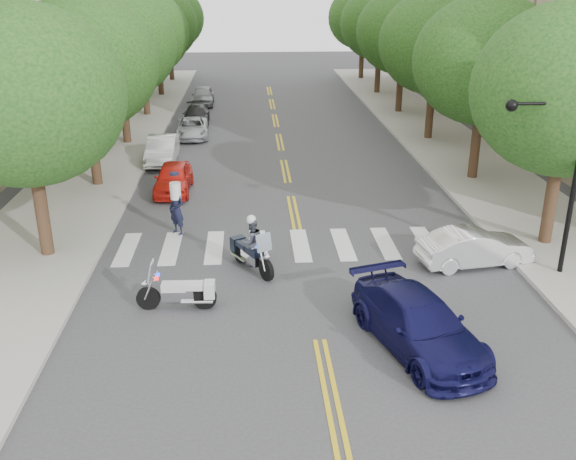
{
  "coord_description": "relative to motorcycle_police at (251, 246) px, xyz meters",
  "views": [
    {
      "loc": [
        -1.74,
        -14.76,
        9.07
      ],
      "look_at": [
        -0.56,
        4.76,
        1.3
      ],
      "focal_mm": 40.0,
      "sensor_mm": 36.0,
      "label": 1
    }
  ],
  "objects": [
    {
      "name": "traffic_signal_pole",
      "position": [
        9.5,
        -1.05,
        2.86
      ],
      "size": [
        2.82,
        0.42,
        6.0
      ],
      "color": "black",
      "rests_on": "ground"
    },
    {
      "name": "tree_l_4",
      "position": [
        -7.02,
        33.45,
        4.69
      ],
      "size": [
        6.4,
        6.4,
        8.45
      ],
      "color": "#382316",
      "rests_on": "ground"
    },
    {
      "name": "sidewalk_right",
      "position": [
        11.28,
        17.45,
        -0.79
      ],
      "size": [
        5.0,
        60.0,
        0.15
      ],
      "primitive_type": "cube",
      "color": "#9E9991",
      "rests_on": "ground"
    },
    {
      "name": "motorcycle_police",
      "position": [
        0.0,
        0.0,
        0.0
      ],
      "size": [
        1.43,
        2.18,
        1.95
      ],
      "rotation": [
        0.0,
        0.0,
        3.66
      ],
      "color": "black",
      "rests_on": "ground"
    },
    {
      "name": "sedan_blue",
      "position": [
        4.28,
        -5.05,
        -0.15
      ],
      "size": [
        3.35,
        5.27,
        1.42
      ],
      "primitive_type": "imported",
      "rotation": [
        0.0,
        0.0,
        0.3
      ],
      "color": "#0E0E3B",
      "rests_on": "ground"
    },
    {
      "name": "tree_r_2",
      "position": [
        10.58,
        17.45,
        4.69
      ],
      "size": [
        6.4,
        6.4,
        8.45
      ],
      "color": "#382316",
      "rests_on": "ground"
    },
    {
      "name": "ground",
      "position": [
        1.78,
        -4.55,
        -0.86
      ],
      "size": [
        140.0,
        140.0,
        0.0
      ],
      "primitive_type": "plane",
      "color": "#38383A",
      "rests_on": "ground"
    },
    {
      "name": "tree_r_1",
      "position": [
        10.58,
        9.45,
        4.69
      ],
      "size": [
        6.4,
        6.4,
        8.45
      ],
      "color": "#382316",
      "rests_on": "ground"
    },
    {
      "name": "parked_car_b",
      "position": [
        -4.52,
        13.45,
        -0.18
      ],
      "size": [
        1.5,
        4.16,
        1.36
      ],
      "primitive_type": "imported",
      "rotation": [
        0.0,
        0.0,
        0.01
      ],
      "color": "silver",
      "rests_on": "ground"
    },
    {
      "name": "tree_l_1",
      "position": [
        -7.02,
        9.45,
        4.69
      ],
      "size": [
        6.4,
        6.4,
        8.45
      ],
      "color": "#382316",
      "rests_on": "ground"
    },
    {
      "name": "tree_r_5",
      "position": [
        10.58,
        41.45,
        4.69
      ],
      "size": [
        6.4,
        6.4,
        8.45
      ],
      "color": "#382316",
      "rests_on": "ground"
    },
    {
      "name": "tree_l_3",
      "position": [
        -7.02,
        25.45,
        4.69
      ],
      "size": [
        6.4,
        6.4,
        8.45
      ],
      "color": "#382316",
      "rests_on": "ground"
    },
    {
      "name": "parked_car_c",
      "position": [
        -3.42,
        18.95,
        -0.3
      ],
      "size": [
        2.13,
        4.19,
        1.14
      ],
      "primitive_type": "imported",
      "rotation": [
        0.0,
        0.0,
        0.06
      ],
      "color": "#A9ADB1",
      "rests_on": "ground"
    },
    {
      "name": "tree_r_0",
      "position": [
        10.58,
        1.45,
        4.69
      ],
      "size": [
        6.4,
        6.4,
        8.45
      ],
      "color": "#382316",
      "rests_on": "ground"
    },
    {
      "name": "tree_r_4",
      "position": [
        10.58,
        33.45,
        4.69
      ],
      "size": [
        6.4,
        6.4,
        8.45
      ],
      "color": "#382316",
      "rests_on": "ground"
    },
    {
      "name": "sidewalk_left",
      "position": [
        -7.72,
        17.45,
        -0.79
      ],
      "size": [
        5.0,
        60.0,
        0.15
      ],
      "primitive_type": "cube",
      "color": "#9E9991",
      "rests_on": "ground"
    },
    {
      "name": "parked_car_d",
      "position": [
        -3.42,
        22.5,
        -0.27
      ],
      "size": [
        1.77,
        4.14,
        1.19
      ],
      "primitive_type": "imported",
      "rotation": [
        0.0,
        0.0,
        0.02
      ],
      "color": "black",
      "rests_on": "ground"
    },
    {
      "name": "motorcycle_parked",
      "position": [
        -1.98,
        -2.55,
        -0.34
      ],
      "size": [
        2.33,
        0.54,
        1.51
      ],
      "rotation": [
        0.0,
        0.0,
        1.54
      ],
      "color": "black",
      "rests_on": "ground"
    },
    {
      "name": "parked_car_a",
      "position": [
        -3.42,
        8.45,
        -0.21
      ],
      "size": [
        1.58,
        3.85,
        1.31
      ],
      "primitive_type": "imported",
      "rotation": [
        0.0,
        0.0,
        -0.01
      ],
      "color": "red",
      "rests_on": "ground"
    },
    {
      "name": "officer_standing",
      "position": [
        -2.74,
        3.34,
        0.1
      ],
      "size": [
        0.83,
        0.82,
        1.94
      ],
      "primitive_type": "imported",
      "rotation": [
        0.0,
        0.0,
        -0.75
      ],
      "color": "black",
      "rests_on": "ground"
    },
    {
      "name": "convertible",
      "position": [
        7.44,
        -0.05,
        -0.24
      ],
      "size": [
        3.96,
        1.91,
        1.25
      ],
      "primitive_type": "imported",
      "rotation": [
        0.0,
        0.0,
        1.73
      ],
      "color": "white",
      "rests_on": "ground"
    },
    {
      "name": "tree_r_3",
      "position": [
        10.58,
        25.45,
        4.69
      ],
      "size": [
        6.4,
        6.4,
        8.45
      ],
      "color": "#382316",
      "rests_on": "ground"
    },
    {
      "name": "tree_l_2",
      "position": [
        -7.02,
        17.45,
        4.69
      ],
      "size": [
        6.4,
        6.4,
        8.45
      ],
      "color": "#382316",
      "rests_on": "ground"
    },
    {
      "name": "parked_car_e",
      "position": [
        -3.42,
        29.45,
        -0.19
      ],
      "size": [
        1.63,
        4.0,
        1.36
      ],
      "primitive_type": "imported",
      "rotation": [
        0.0,
        0.0,
        0.01
      ],
      "color": "gray",
      "rests_on": "ground"
    },
    {
      "name": "tree_l_5",
      "position": [
        -7.02,
        41.45,
        4.69
      ],
      "size": [
        6.4,
        6.4,
        8.45
      ],
      "color": "#382316",
      "rests_on": "ground"
    },
    {
      "name": "tree_l_0",
      "position": [
        -7.02,
        1.45,
        4.69
      ],
      "size": [
        6.4,
        6.4,
        8.45
      ],
      "color": "#382316",
      "rests_on": "ground"
    }
  ]
}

